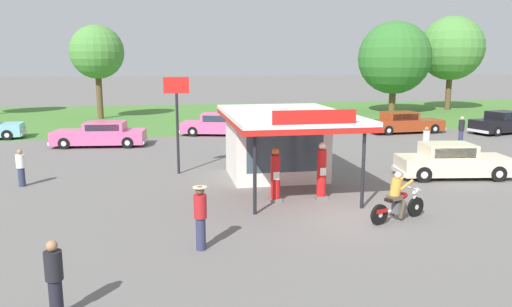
# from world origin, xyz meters

# --- Properties ---
(ground_plane) EXTENTS (300.00, 300.00, 0.00)m
(ground_plane) POSITION_xyz_m (0.00, 0.00, 0.00)
(ground_plane) COLOR slate
(grass_verge_strip) EXTENTS (120.00, 24.00, 0.01)m
(grass_verge_strip) POSITION_xyz_m (0.00, 30.00, 0.00)
(grass_verge_strip) COLOR #477A33
(grass_verge_strip) RESTS_ON ground
(service_station_kiosk) EXTENTS (4.61, 7.42, 3.42)m
(service_station_kiosk) POSITION_xyz_m (-1.12, 5.13, 1.74)
(service_station_kiosk) COLOR silver
(service_station_kiosk) RESTS_ON ground
(gas_pump_nearside) EXTENTS (0.44, 0.44, 1.94)m
(gas_pump_nearside) POSITION_xyz_m (-1.97, 1.89, 0.89)
(gas_pump_nearside) COLOR slate
(gas_pump_nearside) RESTS_ON ground
(gas_pump_offside) EXTENTS (0.44, 0.44, 2.08)m
(gas_pump_offside) POSITION_xyz_m (-0.26, 1.89, 0.96)
(gas_pump_offside) COLOR slate
(gas_pump_offside) RESTS_ON ground
(motorcycle_with_rider) EXTENTS (2.13, 0.96, 1.58)m
(motorcycle_with_rider) POSITION_xyz_m (1.30, -0.96, 0.65)
(motorcycle_with_rider) COLOR black
(motorcycle_with_rider) RESTS_ON ground
(featured_classic_sedan) EXTENTS (5.01, 2.41, 1.48)m
(featured_classic_sedan) POSITION_xyz_m (6.27, 4.04, 0.68)
(featured_classic_sedan) COLOR beige
(featured_classic_sedan) RESTS_ON ground
(parked_car_back_row_centre_left) EXTENTS (5.75, 3.14, 1.47)m
(parked_car_back_row_centre_left) POSITION_xyz_m (-2.08, 18.11, 0.66)
(parked_car_back_row_centre_left) COLOR #E55993
(parked_car_back_row_centre_left) RESTS_ON ground
(parked_car_back_row_right) EXTENTS (5.21, 2.91, 1.53)m
(parked_car_back_row_right) POSITION_xyz_m (17.24, 15.32, 0.70)
(parked_car_back_row_right) COLOR black
(parked_car_back_row_right) RESTS_ON ground
(parked_car_second_row_spare) EXTENTS (5.57, 2.48, 1.43)m
(parked_car_second_row_spare) POSITION_xyz_m (-9.52, 15.01, 0.67)
(parked_car_second_row_spare) COLOR #E55993
(parked_car_second_row_spare) RESTS_ON ground
(parked_car_back_row_left) EXTENTS (5.45, 2.13, 1.47)m
(parked_car_back_row_left) POSITION_xyz_m (10.59, 16.79, 0.67)
(parked_car_back_row_left) COLOR #993819
(parked_car_back_row_left) RESTS_ON ground
(bystander_admiring_sedan) EXTENTS (0.34, 0.34, 1.60)m
(bystander_admiring_sedan) POSITION_xyz_m (-7.96, -5.28, 0.84)
(bystander_admiring_sedan) COLOR black
(bystander_admiring_sedan) RESTS_ON ground
(bystander_chatting_near_pumps) EXTENTS (0.38, 0.38, 1.75)m
(bystander_chatting_near_pumps) POSITION_xyz_m (-4.93, -2.25, 0.94)
(bystander_chatting_near_pumps) COLOR #2D3351
(bystander_chatting_near_pumps) RESTS_ON ground
(bystander_leaning_by_kiosk) EXTENTS (0.34, 0.34, 1.50)m
(bystander_leaning_by_kiosk) POSITION_xyz_m (-11.47, 5.78, 0.78)
(bystander_leaning_by_kiosk) COLOR #2D3351
(bystander_leaning_by_kiosk) RESTS_ON ground
(bystander_strolling_foreground) EXTENTS (0.34, 0.34, 1.69)m
(bystander_strolling_foreground) POSITION_xyz_m (11.64, 11.66, 0.89)
(bystander_strolling_foreground) COLOR #2D3351
(bystander_strolling_foreground) RESTS_ON ground
(bystander_standing_back_lot) EXTENTS (0.34, 0.34, 1.57)m
(bystander_standing_back_lot) POSITION_xyz_m (7.60, 8.55, 0.82)
(bystander_standing_back_lot) COLOR black
(bystander_standing_back_lot) RESTS_ON ground
(tree_oak_distant_spare) EXTENTS (6.81, 6.81, 8.63)m
(tree_oak_distant_spare) POSITION_xyz_m (15.76, 29.45, 5.02)
(tree_oak_distant_spare) COLOR brown
(tree_oak_distant_spare) RESTS_ON ground
(tree_oak_centre) EXTENTS (4.52, 4.52, 7.94)m
(tree_oak_centre) POSITION_xyz_m (-11.25, 29.45, 5.64)
(tree_oak_centre) COLOR brown
(tree_oak_centre) RESTS_ON ground
(tree_oak_left) EXTENTS (6.34, 6.34, 9.34)m
(tree_oak_left) POSITION_xyz_m (22.61, 31.29, 6.00)
(tree_oak_left) COLOR brown
(tree_oak_left) RESTS_ON ground
(roadside_pole_sign) EXTENTS (1.10, 0.12, 4.26)m
(roadside_pole_sign) POSITION_xyz_m (-5.24, 6.95, 2.94)
(roadside_pole_sign) COLOR black
(roadside_pole_sign) RESTS_ON ground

